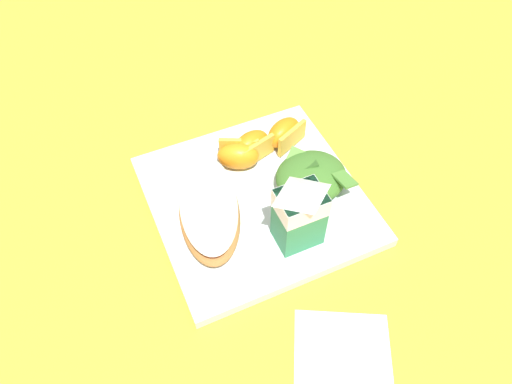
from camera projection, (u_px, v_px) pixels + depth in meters
ground at (256, 203)px, 0.70m from camera, size 3.00×3.00×0.00m
white_plate at (256, 200)px, 0.69m from camera, size 0.28×0.28×0.02m
cheesy_pizza_bread at (209, 209)px, 0.65m from camera, size 0.12×0.19×0.04m
green_salad_pile at (311, 177)px, 0.68m from camera, size 0.11×0.10×0.04m
milk_carton at (300, 211)px, 0.60m from camera, size 0.06×0.05×0.11m
orange_wedge_front at (285, 133)px, 0.73m from camera, size 0.07×0.06×0.04m
orange_wedge_middle at (252, 146)px, 0.71m from camera, size 0.07×0.05×0.04m
orange_wedge_rear at (238, 155)px, 0.70m from camera, size 0.07×0.06×0.04m
paper_napkin at (345, 357)px, 0.56m from camera, size 0.15×0.15×0.00m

